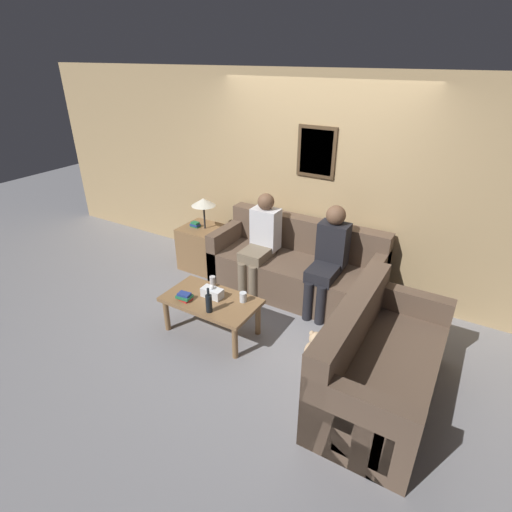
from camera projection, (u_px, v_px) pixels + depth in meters
The scene contains 14 objects.
ground_plane at pixel (277, 310), 4.77m from camera, with size 16.00×16.00×0.00m, color gray.
wall_back at pixel (315, 184), 4.90m from camera, with size 9.00×0.08×2.60m.
couch_main at pixel (296, 269), 5.00m from camera, with size 2.10×0.83×0.91m.
couch_side at pixel (377, 367), 3.44m from camera, with size 0.83×1.62×0.91m.
coffee_table at pixel (211, 304), 4.24m from camera, with size 1.01×0.57×0.42m.
side_table_with_lamp at pixel (203, 245), 5.59m from camera, with size 0.53×0.53×1.03m.
wine_bottle at pixel (209, 303), 3.96m from camera, with size 0.07×0.07×0.27m.
drinking_glass at pixel (243, 297), 4.15m from camera, with size 0.08×0.08×0.11m.
book_stack at pixel (184, 297), 4.19m from camera, with size 0.16×0.13×0.08m.
soda_can at pixel (213, 281), 4.42m from camera, with size 0.07×0.07×0.12m.
tissue_box at pixel (212, 292), 4.23m from camera, with size 0.23×0.12×0.15m.
person_left at pixel (261, 240), 4.92m from camera, with size 0.34×0.60×1.24m.
person_right at pixel (328, 256), 4.52m from camera, with size 0.34×0.62×1.25m.
teddy_bear at pixel (315, 349), 3.92m from camera, with size 0.22×0.22×0.35m.
Camera 1 is at (1.81, -3.52, 2.75)m, focal length 28.00 mm.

